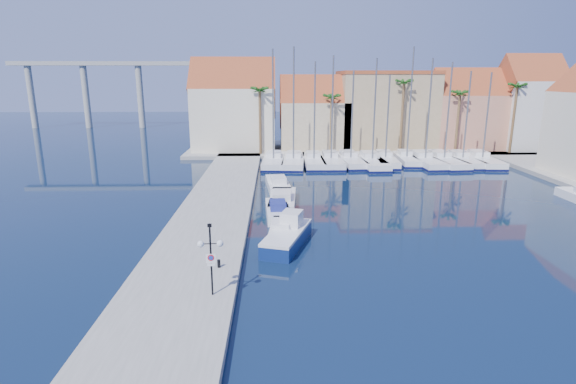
% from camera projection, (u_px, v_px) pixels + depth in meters
% --- Properties ---
extents(ground, '(260.00, 260.00, 0.00)m').
position_uv_depth(ground, '(351.00, 295.00, 23.55)').
color(ground, black).
rests_on(ground, ground).
extents(quay_west, '(6.00, 77.00, 0.50)m').
position_uv_depth(quay_west, '(213.00, 215.00, 36.31)').
color(quay_west, gray).
rests_on(quay_west, ground).
extents(shore_north, '(54.00, 16.00, 0.50)m').
position_uv_depth(shore_north, '(364.00, 148.00, 70.25)').
color(shore_north, gray).
rests_on(shore_north, ground).
extents(lamp_post, '(1.27, 0.40, 3.75)m').
position_uv_depth(lamp_post, '(211.00, 249.00, 21.87)').
color(lamp_post, black).
rests_on(lamp_post, quay_west).
extents(bollard, '(0.18, 0.18, 0.46)m').
position_uv_depth(bollard, '(219.00, 264.00, 25.65)').
color(bollard, black).
rests_on(bollard, quay_west).
extents(fishing_boat, '(3.70, 6.24, 2.07)m').
position_uv_depth(fishing_boat, '(288.00, 235.00, 30.37)').
color(fishing_boat, navy).
rests_on(fishing_boat, ground).
extents(motorboat_west_0, '(2.12, 5.35, 1.40)m').
position_uv_depth(motorboat_west_0, '(282.00, 231.00, 31.75)').
color(motorboat_west_0, white).
rests_on(motorboat_west_0, ground).
extents(motorboat_west_1, '(2.09, 5.70, 1.40)m').
position_uv_depth(motorboat_west_1, '(278.00, 210.00, 36.70)').
color(motorboat_west_1, white).
rests_on(motorboat_west_1, ground).
extents(motorboat_west_2, '(2.64, 7.03, 1.40)m').
position_uv_depth(motorboat_west_2, '(283.00, 200.00, 39.89)').
color(motorboat_west_2, white).
rests_on(motorboat_west_2, ground).
extents(motorboat_west_3, '(2.65, 6.63, 1.40)m').
position_uv_depth(motorboat_west_3, '(278.00, 184.00, 45.78)').
color(motorboat_west_3, white).
rests_on(motorboat_west_3, ground).
extents(sailboat_0, '(3.14, 10.20, 14.43)m').
position_uv_depth(sailboat_0, '(274.00, 160.00, 58.15)').
color(sailboat_0, white).
rests_on(sailboat_0, ground).
extents(sailboat_1, '(3.50, 10.36, 14.67)m').
position_uv_depth(sailboat_1, '(294.00, 161.00, 58.04)').
color(sailboat_1, white).
rests_on(sailboat_1, ground).
extents(sailboat_2, '(2.53, 9.50, 12.96)m').
position_uv_depth(sailboat_2, '(314.00, 161.00, 58.04)').
color(sailboat_2, white).
rests_on(sailboat_2, ground).
extents(sailboat_3, '(2.72, 10.13, 13.67)m').
position_uv_depth(sailboat_3, '(331.00, 160.00, 58.38)').
color(sailboat_3, white).
rests_on(sailboat_3, ground).
extents(sailboat_4, '(3.40, 10.16, 11.86)m').
position_uv_depth(sailboat_4, '(350.00, 160.00, 58.74)').
color(sailboat_4, white).
rests_on(sailboat_4, ground).
extents(sailboat_5, '(2.93, 10.70, 13.33)m').
position_uv_depth(sailboat_5, '(371.00, 161.00, 57.97)').
color(sailboat_5, white).
rests_on(sailboat_5, ground).
extents(sailboat_6, '(3.39, 9.94, 11.36)m').
position_uv_depth(sailboat_6, '(385.00, 160.00, 58.98)').
color(sailboat_6, white).
rests_on(sailboat_6, ground).
extents(sailboat_7, '(2.71, 8.55, 14.77)m').
position_uv_depth(sailboat_7, '(406.00, 158.00, 59.44)').
color(sailboat_7, white).
rests_on(sailboat_7, ground).
extents(sailboat_8, '(3.31, 10.63, 13.36)m').
position_uv_depth(sailboat_8, '(423.00, 160.00, 58.57)').
color(sailboat_8, white).
rests_on(sailboat_8, ground).
extents(sailboat_9, '(3.80, 11.20, 12.90)m').
position_uv_depth(sailboat_9, '(442.00, 160.00, 58.76)').
color(sailboat_9, white).
rests_on(sailboat_9, ground).
extents(sailboat_10, '(3.01, 9.86, 11.83)m').
position_uv_depth(sailboat_10, '(461.00, 160.00, 58.78)').
color(sailboat_10, white).
rests_on(sailboat_10, ground).
extents(sailboat_11, '(3.35, 10.63, 11.68)m').
position_uv_depth(sailboat_11, '(480.00, 160.00, 58.96)').
color(sailboat_11, white).
rests_on(sailboat_11, ground).
extents(building_0, '(12.30, 9.00, 13.50)m').
position_uv_depth(building_0, '(234.00, 109.00, 67.16)').
color(building_0, beige).
rests_on(building_0, shore_north).
extents(building_1, '(10.30, 8.00, 11.00)m').
position_uv_depth(building_1, '(314.00, 117.00, 67.80)').
color(building_1, tan).
rests_on(building_1, shore_north).
extents(building_2, '(14.20, 10.20, 11.50)m').
position_uv_depth(building_2, '(385.00, 110.00, 68.84)').
color(building_2, tan).
rests_on(building_2, shore_north).
extents(building_3, '(10.30, 8.00, 12.00)m').
position_uv_depth(building_3, '(465.00, 113.00, 68.31)').
color(building_3, tan).
rests_on(building_3, shore_north).
extents(building_4, '(8.30, 8.00, 14.00)m').
position_uv_depth(building_4, '(527.00, 105.00, 67.32)').
color(building_4, silver).
rests_on(building_4, shore_north).
extents(palm_0, '(2.60, 2.60, 10.15)m').
position_uv_depth(palm_0, '(260.00, 92.00, 61.80)').
color(palm_0, brown).
rests_on(palm_0, shore_north).
extents(palm_1, '(2.60, 2.60, 9.15)m').
position_uv_depth(palm_1, '(332.00, 99.00, 62.31)').
color(palm_1, brown).
rests_on(palm_1, shore_north).
extents(palm_2, '(2.60, 2.60, 11.15)m').
position_uv_depth(palm_2, '(404.00, 85.00, 62.13)').
color(palm_2, brown).
rests_on(palm_2, shore_north).
extents(palm_3, '(2.60, 2.60, 9.65)m').
position_uv_depth(palm_3, '(460.00, 95.00, 62.70)').
color(palm_3, brown).
rests_on(palm_3, shore_north).
extents(palm_4, '(2.60, 2.60, 10.65)m').
position_uv_depth(palm_4, '(517.00, 88.00, 62.69)').
color(palm_4, brown).
rests_on(palm_4, shore_north).
extents(viaduct, '(48.00, 2.20, 14.45)m').
position_uv_depth(viaduct, '(116.00, 81.00, 99.31)').
color(viaduct, '#9E9E99').
rests_on(viaduct, ground).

